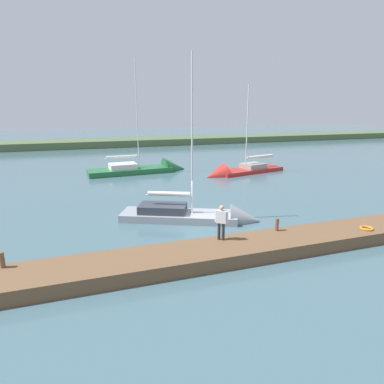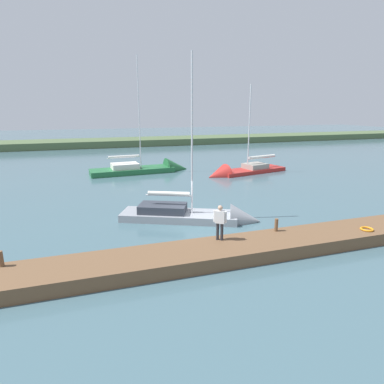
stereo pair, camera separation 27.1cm
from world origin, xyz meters
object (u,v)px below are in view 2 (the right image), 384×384
Objects in this scene: sailboat_behind_pier at (238,173)px; person_on_dock at (220,220)px; mooring_post_far at (1,259)px; sailboat_near_dock at (201,217)px; sailboat_far_right at (150,171)px; life_ring_buoy at (367,229)px; mooring_post_near at (276,225)px.

person_on_dock is at bearing 48.27° from sailboat_behind_pier.
person_on_dock is (9.39, 17.40, 1.52)m from sailboat_behind_pier.
sailboat_near_dock is at bearing -156.06° from mooring_post_far.
sailboat_far_right is at bearing -38.69° from sailboat_behind_pier.
sailboat_near_dock is (-10.07, -4.47, -0.77)m from mooring_post_far.
mooring_post_far reaches higher than life_ring_buoy.
sailboat_behind_pier is at bearing -29.53° from sailboat_far_right.
mooring_post_far is 9.41m from person_on_dock.
sailboat_far_right is at bearing -115.32° from mooring_post_far.
life_ring_buoy is 9.22m from sailboat_near_dock.
mooring_post_near is at bearing 180.00° from mooring_post_far.
person_on_dock is at bearing 178.87° from mooring_post_far.
sailboat_far_right is (-10.09, -21.32, -0.83)m from mooring_post_far.
mooring_post_far is 0.38× the size of person_on_dock.
mooring_post_near reaches higher than life_ring_buoy.
life_ring_buoy is (-17.21, 1.34, -0.28)m from mooring_post_far.
sailboat_near_dock is 6.25× the size of person_on_dock.
sailboat_far_right is 7.69× the size of person_on_dock.
sailboat_near_dock is (2.55, -4.47, -0.78)m from mooring_post_near.
sailboat_near_dock is 15.43m from sailboat_behind_pier.
mooring_post_far is 0.06× the size of sailboat_near_dock.
person_on_dock is at bearing -96.10° from sailboat_far_right.
mooring_post_far is 0.99× the size of life_ring_buoy.
life_ring_buoy is 7.97m from person_on_dock.
sailboat_far_right is at bearing -83.24° from mooring_post_near.
sailboat_near_dock is 4.92m from person_on_dock.
life_ring_buoy is at bearing 175.55° from mooring_post_far.
mooring_post_near is 12.61m from mooring_post_far.
mooring_post_near is at bearing -87.47° from sailboat_far_right.
sailboat_behind_pier is at bearing -171.27° from person_on_dock.
life_ring_buoy is at bearing 71.80° from sailboat_behind_pier.
sailboat_near_dock is at bearing -60.31° from mooring_post_near.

